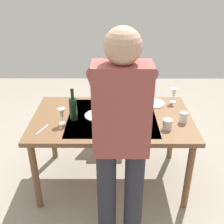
{
  "coord_description": "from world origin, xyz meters",
  "views": [
    {
      "loc": [
        -0.01,
        2.24,
        1.95
      ],
      "look_at": [
        0.0,
        0.0,
        0.79
      ],
      "focal_mm": 43.91,
      "sensor_mm": 36.0,
      "label": 1
    }
  ],
  "objects": [
    {
      "name": "dinner_plate_near",
      "position": [
        -0.42,
        -0.28,
        0.75
      ],
      "size": [
        0.23,
        0.23,
        0.01
      ],
      "primitive_type": "cylinder",
      "color": "silver",
      "rests_on": "dining_table"
    },
    {
      "name": "dining_table",
      "position": [
        0.0,
        0.0,
        0.66
      ],
      "size": [
        1.48,
        0.89,
        0.74
      ],
      "color": "brown",
      "rests_on": "ground_plane"
    },
    {
      "name": "person_server",
      "position": [
        -0.06,
        0.71,
        0.96
      ],
      "size": [
        0.42,
        0.61,
        1.69
      ],
      "color": "#2D2D38",
      "rests_on": "ground_plane"
    },
    {
      "name": "wine_bottle",
      "position": [
        0.35,
        0.04,
        0.85
      ],
      "size": [
        0.07,
        0.07,
        0.3
      ],
      "color": "black",
      "rests_on": "dining_table"
    },
    {
      "name": "serving_bowl_pasta",
      "position": [
        -0.1,
        0.21,
        0.77
      ],
      "size": [
        0.3,
        0.3,
        0.07
      ],
      "color": "silver",
      "rests_on": "dining_table"
    },
    {
      "name": "water_cup_near_right",
      "position": [
        -0.11,
        -0.16,
        0.79
      ],
      "size": [
        0.07,
        0.07,
        0.09
      ],
      "primitive_type": "cylinder",
      "color": "silver",
      "rests_on": "dining_table"
    },
    {
      "name": "chair_near",
      "position": [
        -0.04,
        -0.83,
        0.53
      ],
      "size": [
        0.4,
        0.4,
        0.91
      ],
      "color": "#523019",
      "rests_on": "ground_plane"
    },
    {
      "name": "water_cup_far_left",
      "position": [
        -0.47,
        0.21,
        0.78
      ],
      "size": [
        0.08,
        0.08,
        0.09
      ],
      "primitive_type": "cylinder",
      "color": "silver",
      "rests_on": "dining_table"
    },
    {
      "name": "wine_glass_left",
      "position": [
        0.44,
        0.13,
        0.85
      ],
      "size": [
        0.07,
        0.07,
        0.15
      ],
      "color": "white",
      "rests_on": "dining_table"
    },
    {
      "name": "table_fork",
      "position": [
        0.59,
        0.24,
        0.74
      ],
      "size": [
        0.08,
        0.17,
        0.0
      ],
      "primitive_type": "cube",
      "rotation": [
        0.0,
        0.0,
        -0.39
      ],
      "color": "silver",
      "rests_on": "dining_table"
    },
    {
      "name": "ground_plane",
      "position": [
        0.0,
        0.0,
        0.0
      ],
      "size": [
        6.0,
        6.0,
        0.0
      ],
      "primitive_type": "plane",
      "color": "#9E9384"
    },
    {
      "name": "water_cup_near_left",
      "position": [
        -0.64,
        0.1,
        0.79
      ],
      "size": [
        0.07,
        0.07,
        0.1
      ],
      "primitive_type": "cylinder",
      "color": "silver",
      "rests_on": "dining_table"
    },
    {
      "name": "wine_glass_right",
      "position": [
        -0.63,
        -0.32,
        0.85
      ],
      "size": [
        0.07,
        0.07,
        0.15
      ],
      "color": "white",
      "rests_on": "dining_table"
    },
    {
      "name": "dinner_plate_far",
      "position": [
        0.14,
        -0.02,
        0.75
      ],
      "size": [
        0.23,
        0.23,
        0.01
      ],
      "primitive_type": "cylinder",
      "color": "silver",
      "rests_on": "dining_table"
    }
  ]
}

